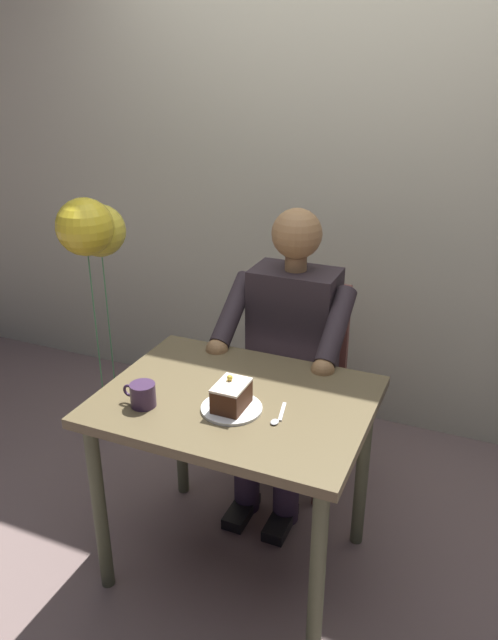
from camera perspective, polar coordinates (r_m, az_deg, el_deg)
ground_plane at (r=2.58m, az=-1.08°, el=-21.55°), size 14.00×14.00×0.00m
cafe_rear_panel at (r=3.07m, az=9.14°, el=17.10°), size 6.40×0.12×3.00m
dining_table at (r=2.18m, az=-1.21°, el=-9.53°), size 0.92×0.71×0.75m
chair at (r=2.81m, az=4.70°, el=-4.83°), size 0.42×0.42×0.90m
seated_person at (r=2.59m, az=3.60°, el=-3.23°), size 0.53×0.58×1.27m
dessert_plate at (r=2.05m, az=-1.64°, el=-8.24°), size 0.21×0.21×0.01m
cake_slice at (r=2.02m, az=-1.65°, el=-7.06°), size 0.10×0.13×0.11m
coffee_cup at (r=2.08m, az=-9.92°, el=-6.85°), size 0.12×0.09×0.08m
dessert_spoon at (r=2.00m, az=2.74°, el=-9.06°), size 0.03×0.14×0.01m
balloon_display at (r=2.88m, az=-14.34°, el=6.49°), size 0.26×0.35×1.26m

